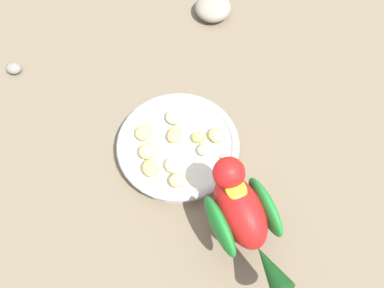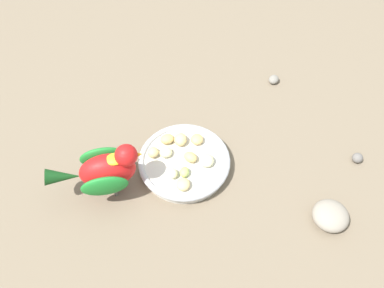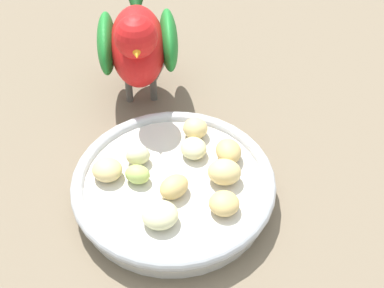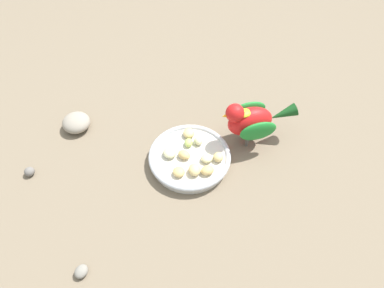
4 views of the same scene
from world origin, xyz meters
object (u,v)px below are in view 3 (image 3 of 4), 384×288
Objects in this scene: feeding_bowl at (175,186)px; apple_piece_7 at (160,215)px; parrot at (137,40)px; apple_piece_1 at (140,177)px; apple_piece_8 at (194,148)px; apple_piece_5 at (229,151)px; apple_piece_0 at (174,187)px; apple_piece_3 at (224,203)px; apple_piece_9 at (195,128)px; apple_piece_6 at (107,170)px; apple_piece_2 at (138,155)px; apple_piece_4 at (224,172)px.

apple_piece_7 reaches higher than feeding_bowl.
parrot is (-0.11, -0.18, 0.05)m from apple_piece_7.
apple_piece_1 and apple_piece_8 have the same top height.
apple_piece_5 and apple_piece_7 have the same top height.
apple_piece_0 reaches higher than apple_piece_3.
feeding_bowl is 8.07× the size of apple_piece_1.
apple_piece_9 is (-0.04, -0.09, 0.00)m from apple_piece_3.
apple_piece_8 is (-0.08, -0.05, -0.00)m from apple_piece_7.
apple_piece_0 is 0.18× the size of parrot.
apple_piece_9 reaches higher than apple_piece_6.
apple_piece_0 reaches higher than apple_piece_1.
apple_piece_0 is 0.05m from apple_piece_3.
parrot is at bearing -115.39° from apple_piece_0.
apple_piece_5 is 0.12m from apple_piece_6.
apple_piece_8 is at bearing 151.35° from apple_piece_2.
apple_piece_0 is 0.04m from apple_piece_1.
apple_piece_4 is 1.15× the size of apple_piece_8.
apple_piece_9 is at bearing -168.66° from apple_piece_1.
apple_piece_4 is at bearing 143.10° from apple_piece_1.
apple_piece_1 is 0.14× the size of parrot.
apple_piece_1 is at bearing -1.56° from parrot.
apple_piece_6 reaches higher than apple_piece_3.
apple_piece_7 is (0.04, 0.03, 0.02)m from feeding_bowl.
feeding_bowl is 0.04m from apple_piece_8.
feeding_bowl is 0.07m from apple_piece_6.
apple_piece_9 is (-0.07, 0.01, 0.00)m from apple_piece_2.
apple_piece_2 is 0.85× the size of apple_piece_3.
apple_piece_1 is 0.09m from apple_piece_3.
apple_piece_3 reaches higher than feeding_bowl.
apple_piece_5 is (-0.05, -0.05, 0.00)m from apple_piece_3.
parrot reaches higher than apple_piece_2.
apple_piece_8 is (-0.07, 0.00, 0.00)m from apple_piece_1.
apple_piece_8 is (-0.04, -0.02, 0.02)m from feeding_bowl.
apple_piece_0 is at bearing -20.06° from apple_piece_4.
parrot reaches higher than apple_piece_5.
apple_piece_9 reaches higher than apple_piece_3.
apple_piece_9 is at bearing 29.34° from parrot.
apple_piece_2 is at bearing -75.38° from apple_piece_3.
apple_piece_2 and apple_piece_6 have the same top height.
apple_piece_7 is 0.19× the size of parrot.
apple_piece_6 is 0.09m from apple_piece_8.
apple_piece_2 reaches higher than feeding_bowl.
apple_piece_2 is 0.93× the size of apple_piece_9.
feeding_bowl is 5.95× the size of apple_piece_7.
apple_piece_1 is 0.83× the size of apple_piece_6.
apple_piece_2 is 0.06m from apple_piece_8.
apple_piece_8 is 0.16× the size of parrot.
parrot is (-0.03, -0.13, 0.05)m from apple_piece_8.
feeding_bowl is at bearing -143.94° from apple_piece_7.
apple_piece_2 is 0.85× the size of apple_piece_8.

